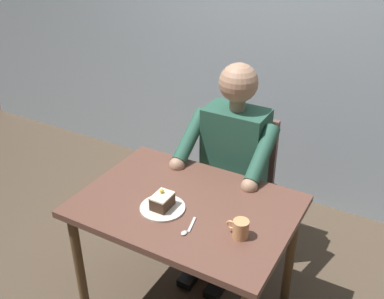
{
  "coord_description": "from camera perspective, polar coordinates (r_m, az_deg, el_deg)",
  "views": [
    {
      "loc": [
        -0.9,
        1.54,
        2.03
      ],
      "look_at": [
        0.02,
        -0.1,
        0.98
      ],
      "focal_mm": 41.37,
      "sensor_mm": 36.0,
      "label": 1
    }
  ],
  "objects": [
    {
      "name": "dining_table",
      "position": [
        2.26,
        -0.75,
        -8.76
      ],
      "size": [
        1.06,
        0.76,
        0.73
      ],
      "color": "brown",
      "rests_on": "ground"
    },
    {
      "name": "chair",
      "position": [
        2.84,
        6.11,
        -3.86
      ],
      "size": [
        0.42,
        0.42,
        0.9
      ],
      "color": "brown",
      "rests_on": "ground"
    },
    {
      "name": "seated_person",
      "position": [
        2.61,
        4.81,
        -2.31
      ],
      "size": [
        0.53,
        0.58,
        1.29
      ],
      "color": "#295645",
      "rests_on": "ground"
    },
    {
      "name": "dessert_plate",
      "position": [
        2.17,
        -3.81,
        -7.51
      ],
      "size": [
        0.22,
        0.22,
        0.01
      ],
      "primitive_type": "cylinder",
      "color": "silver",
      "rests_on": "dining_table"
    },
    {
      "name": "cake_slice",
      "position": [
        2.15,
        -3.85,
        -6.64
      ],
      "size": [
        0.08,
        0.11,
        0.09
      ],
      "color": "#462E1F",
      "rests_on": "dessert_plate"
    },
    {
      "name": "coffee_cup",
      "position": [
        1.99,
        6.26,
        -10.09
      ],
      "size": [
        0.11,
        0.07,
        0.09
      ],
      "color": "tan",
      "rests_on": "dining_table"
    },
    {
      "name": "dessert_spoon",
      "position": [
        2.04,
        -0.57,
        -10.22
      ],
      "size": [
        0.04,
        0.14,
        0.01
      ],
      "color": "silver",
      "rests_on": "dining_table"
    }
  ]
}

